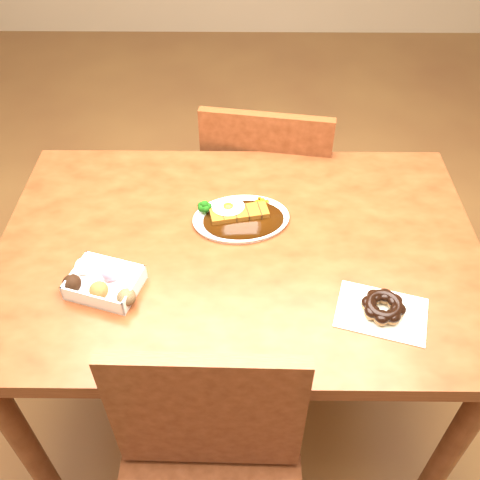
{
  "coord_description": "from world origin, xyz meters",
  "views": [
    {
      "loc": [
        0.01,
        -0.94,
        1.69
      ],
      "look_at": [
        0.0,
        -0.04,
        0.81
      ],
      "focal_mm": 40.0,
      "sensor_mm": 36.0,
      "label": 1
    }
  ],
  "objects_px": {
    "katsu_curry_plate": "(239,216)",
    "donut_box": "(103,282)",
    "pon_de_ring": "(383,307)",
    "table": "(239,272)",
    "chair_far": "(267,193)"
  },
  "relations": [
    {
      "from": "chair_far",
      "to": "katsu_curry_plate",
      "type": "bearing_deg",
      "value": 86.84
    },
    {
      "from": "table",
      "to": "pon_de_ring",
      "type": "height_order",
      "value": "pon_de_ring"
    },
    {
      "from": "chair_far",
      "to": "donut_box",
      "type": "bearing_deg",
      "value": 68.2
    },
    {
      "from": "katsu_curry_plate",
      "to": "pon_de_ring",
      "type": "height_order",
      "value": "katsu_curry_plate"
    },
    {
      "from": "katsu_curry_plate",
      "to": "pon_de_ring",
      "type": "distance_m",
      "value": 0.44
    },
    {
      "from": "katsu_curry_plate",
      "to": "pon_de_ring",
      "type": "relative_size",
      "value": 1.19
    },
    {
      "from": "chair_far",
      "to": "table",
      "type": "bearing_deg",
      "value": 88.84
    },
    {
      "from": "donut_box",
      "to": "chair_far",
      "type": "bearing_deg",
      "value": 59.45
    },
    {
      "from": "katsu_curry_plate",
      "to": "donut_box",
      "type": "distance_m",
      "value": 0.39
    },
    {
      "from": "chair_far",
      "to": "katsu_curry_plate",
      "type": "height_order",
      "value": "chair_far"
    },
    {
      "from": "table",
      "to": "katsu_curry_plate",
      "type": "relative_size",
      "value": 4.48
    },
    {
      "from": "donut_box",
      "to": "pon_de_ring",
      "type": "height_order",
      "value": "donut_box"
    },
    {
      "from": "table",
      "to": "donut_box",
      "type": "relative_size",
      "value": 6.49
    },
    {
      "from": "table",
      "to": "donut_box",
      "type": "height_order",
      "value": "donut_box"
    },
    {
      "from": "table",
      "to": "katsu_curry_plate",
      "type": "bearing_deg",
      "value": 89.98
    }
  ]
}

